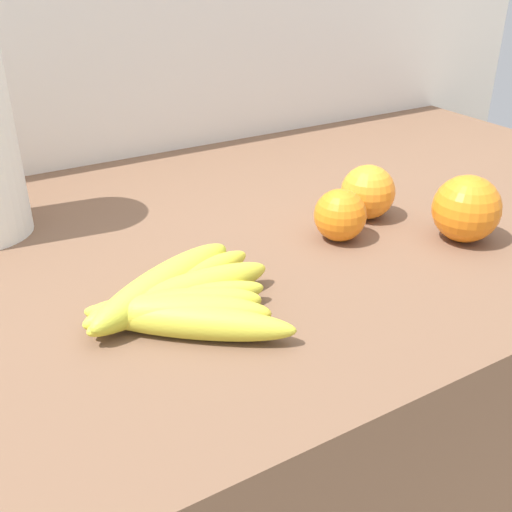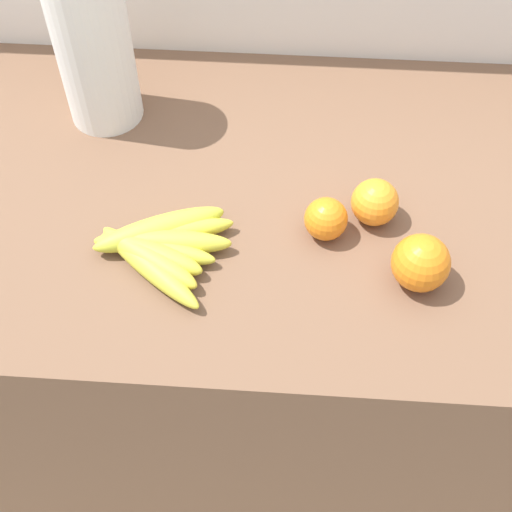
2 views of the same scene
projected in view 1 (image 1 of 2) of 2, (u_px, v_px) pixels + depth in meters
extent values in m
cube|color=brown|center=(231.00, 478.00, 0.97)|extent=(1.43, 0.70, 0.87)
cube|color=silver|center=(133.00, 263.00, 1.16)|extent=(1.83, 0.06, 1.30)
ellipsoid|color=gold|center=(188.00, 321.00, 0.57)|extent=(0.18, 0.16, 0.03)
ellipsoid|color=gold|center=(180.00, 313.00, 0.58)|extent=(0.17, 0.12, 0.04)
ellipsoid|color=yellow|center=(177.00, 308.00, 0.58)|extent=(0.17, 0.09, 0.04)
ellipsoid|color=gold|center=(179.00, 304.00, 0.60)|extent=(0.18, 0.06, 0.03)
ellipsoid|color=gold|center=(181.00, 294.00, 0.61)|extent=(0.21, 0.05, 0.04)
ellipsoid|color=gold|center=(175.00, 289.00, 0.62)|extent=(0.21, 0.10, 0.03)
ellipsoid|color=gold|center=(166.00, 285.00, 0.62)|extent=(0.20, 0.12, 0.04)
sphere|color=orange|center=(368.00, 192.00, 0.80)|extent=(0.07, 0.07, 0.07)
sphere|color=orange|center=(466.00, 209.00, 0.74)|extent=(0.08, 0.08, 0.08)
sphere|color=orange|center=(340.00, 215.00, 0.75)|extent=(0.07, 0.07, 0.07)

